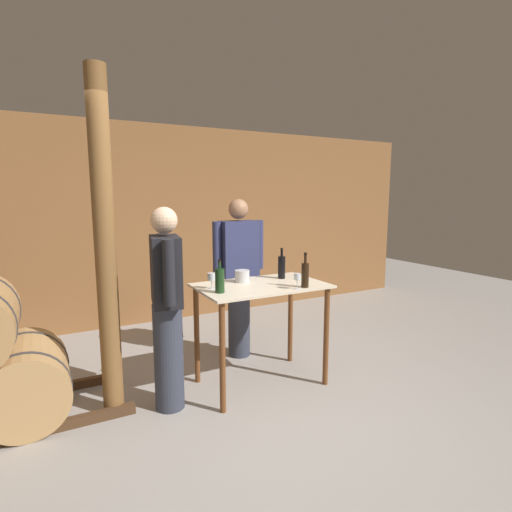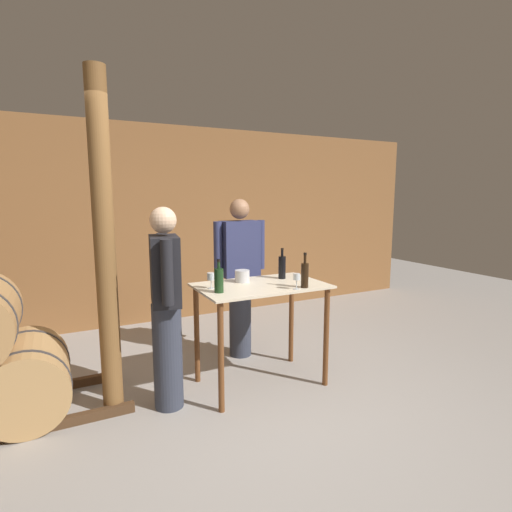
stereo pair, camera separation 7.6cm
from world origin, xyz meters
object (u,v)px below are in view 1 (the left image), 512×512
Objects in this scene: wine_bottle_left at (305,274)px; person_host at (167,305)px; wine_glass_near_center at (297,277)px; wine_glass_near_left at (212,277)px; ice_bucket at (242,276)px; person_visitor_with_scarf at (239,274)px; wine_bottle_far_left at (220,280)px; wine_bottle_center at (282,266)px; wooden_post at (105,249)px.

person_host is at bearing 167.90° from wine_bottle_left.
wine_glass_near_center is at bearing -14.32° from person_host.
person_host is (-1.17, 0.25, -0.19)m from wine_bottle_left.
person_host reaches higher than wine_glass_near_left.
wine_bottle_left is 2.27× the size of ice_bucket.
wine_glass_near_center is at bearing -85.44° from person_visitor_with_scarf.
wine_glass_near_center is (0.64, -0.19, -0.01)m from wine_bottle_far_left.
wine_bottle_far_left reaches higher than wine_glass_near_left.
wine_glass_near_left is at bearing -173.73° from wine_bottle_center.
wine_glass_near_left is (-0.77, -0.08, -0.02)m from wine_bottle_center.
wine_glass_near_left is at bearing -161.84° from ice_bucket.
wine_bottle_far_left is at bearing -10.39° from person_host.
wooden_post reaches higher than wine_bottle_far_left.
person_host is at bearing 165.68° from wine_glass_near_center.
wooden_post is 9.00× the size of wine_bottle_center.
person_visitor_with_scarf reaches higher than wine_glass_near_left.
person_visitor_with_scarf is (-0.20, 0.56, -0.16)m from wine_bottle_center.
wine_glass_near_left is 0.08× the size of person_visitor_with_scarf.
wine_glass_near_center is 0.08× the size of person_visitor_with_scarf.
wine_bottle_center is at bearing 18.28° from wine_bottle_far_left.
person_host reaches higher than wine_glass_near_center.
wine_bottle_left is (1.60, -0.40, -0.28)m from wooden_post.
wine_bottle_left is at bearing -79.69° from person_visitor_with_scarf.
wine_glass_near_left reaches higher than ice_bucket.
wine_bottle_left reaches higher than wine_bottle_center.
person_host reaches higher than wine_bottle_left.
wine_bottle_left reaches higher than ice_bucket.
wine_glass_near_left is 1.02× the size of ice_bucket.
person_visitor_with_scarf is at bearing 100.31° from wine_bottle_left.
wine_bottle_left reaches higher than wine_bottle_far_left.
wine_glass_near_left is 0.74m from wine_glass_near_center.
wooden_post is 19.45× the size of wine_glass_near_left.
wine_bottle_center is at bearing 8.22° from person_host.
person_host is at bearing 169.61° from wine_bottle_far_left.
person_visitor_with_scarf is at bearing 48.53° from wine_glass_near_left.
person_visitor_with_scarf reaches higher than wine_bottle_left.
person_host is (-1.07, 0.27, -0.17)m from wine_glass_near_center.
ice_bucket is 0.08× the size of person_host.
wine_bottle_left is 2.23× the size of wine_glass_near_left.
wine_bottle_far_left is at bearing 163.12° from wine_glass_near_center.
wine_bottle_center is 0.18× the size of person_host.
ice_bucket is (0.35, 0.12, -0.05)m from wine_glass_near_left.
person_visitor_with_scarf is at bearing 36.40° from person_host.
wine_bottle_center is at bearing -70.64° from person_visitor_with_scarf.
wine_bottle_center is 0.42m from ice_bucket.
person_host is (-0.42, -0.09, -0.17)m from wine_glass_near_left.
wine_glass_near_left is at bearing 11.69° from person_host.
wine_bottle_center is 0.17× the size of person_visitor_with_scarf.
wine_bottle_center reaches higher than wine_bottle_far_left.
ice_bucket is at bearing 175.64° from wine_bottle_center.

